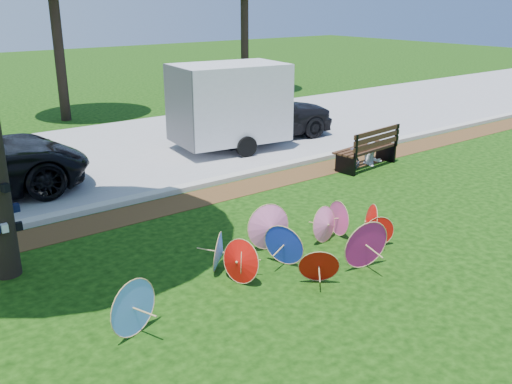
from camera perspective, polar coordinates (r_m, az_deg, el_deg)
ground at (r=9.11m, az=5.27°, el=-9.24°), size 90.00×90.00×0.00m
mulch_strip at (r=12.47m, az=-8.87°, el=-1.40°), size 90.00×1.00×0.01m
curb at (r=13.04m, az=-10.38°, el=-0.32°), size 90.00×0.30×0.12m
street at (r=16.71m, az=-17.02°, el=3.22°), size 90.00×8.00×0.01m
parasol_pile at (r=9.53m, az=3.38°, el=-5.37°), size 5.57×1.96×0.87m
dark_pickup at (r=18.11m, az=0.09°, el=7.94°), size 5.19×2.66×1.69m
cargo_trailer at (r=16.73m, az=-2.66°, el=8.94°), size 3.38×2.39×2.80m
park_bench at (r=15.37m, az=10.88°, el=4.40°), size 2.10×0.99×1.06m
person_left at (r=15.14m, az=9.85°, el=4.29°), size 0.41×0.29×1.08m
person_right at (r=15.64m, az=11.62°, el=4.93°), size 0.70×0.61×1.23m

